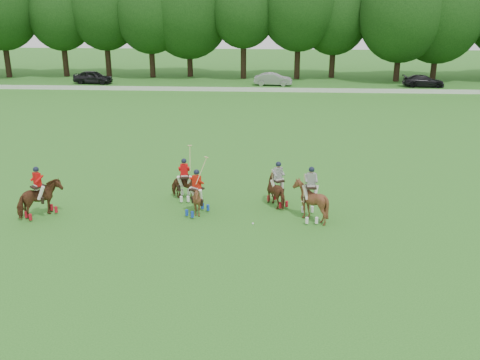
# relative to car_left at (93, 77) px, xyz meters

# --- Properties ---
(ground) EXTENTS (180.00, 180.00, 0.00)m
(ground) POSITION_rel_car_left_xyz_m (17.40, -42.50, -0.77)
(ground) COLOR #27691E
(ground) RESTS_ON ground
(tree_line) EXTENTS (117.98, 14.32, 14.75)m
(tree_line) POSITION_rel_car_left_xyz_m (17.66, 5.55, 7.46)
(tree_line) COLOR black
(tree_line) RESTS_ON ground
(boundary_rail) EXTENTS (120.00, 0.10, 0.44)m
(boundary_rail) POSITION_rel_car_left_xyz_m (17.40, -4.50, -0.55)
(boundary_rail) COLOR white
(boundary_rail) RESTS_ON ground
(car_left) EXTENTS (4.64, 2.20, 1.53)m
(car_left) POSITION_rel_car_left_xyz_m (0.00, 0.00, 0.00)
(car_left) COLOR black
(car_left) RESTS_ON ground
(car_mid) EXTENTS (4.42, 1.87, 1.42)m
(car_mid) POSITION_rel_car_left_xyz_m (21.11, 0.00, -0.06)
(car_mid) COLOR #9D9CA1
(car_mid) RESTS_ON ground
(car_right) EXTENTS (4.60, 1.95, 1.32)m
(car_right) POSITION_rel_car_left_xyz_m (38.07, 0.00, -0.11)
(car_right) COLOR black
(car_right) RESTS_ON ground
(polo_red_a) EXTENTS (1.97, 2.11, 2.38)m
(polo_red_a) POSITION_rel_car_left_xyz_m (10.85, -39.97, 0.10)
(polo_red_a) COLOR #471F12
(polo_red_a) RESTS_ON ground
(polo_red_b) EXTENTS (1.51, 1.34, 2.65)m
(polo_red_b) POSITION_rel_car_left_xyz_m (17.03, -37.36, -0.03)
(polo_red_b) COLOR #471F12
(polo_red_b) RESTS_ON ground
(polo_red_c) EXTENTS (1.71, 1.74, 2.71)m
(polo_red_c) POSITION_rel_car_left_xyz_m (17.92, -39.26, 0.00)
(polo_red_c) COLOR #471F12
(polo_red_c) RESTS_ON ground
(polo_stripe_a) EXTENTS (1.58, 1.89, 2.19)m
(polo_stripe_a) POSITION_rel_car_left_xyz_m (21.60, -37.84, 0.01)
(polo_stripe_a) COLOR #471F12
(polo_stripe_a) RESTS_ON ground
(polo_stripe_b) EXTENTS (1.58, 1.74, 2.47)m
(polo_stripe_b) POSITION_rel_car_left_xyz_m (23.04, -39.47, 0.14)
(polo_stripe_b) COLOR #471F12
(polo_stripe_b) RESTS_ON ground
(polo_ball) EXTENTS (0.09, 0.09, 0.09)m
(polo_ball) POSITION_rel_car_left_xyz_m (20.52, -40.25, -0.72)
(polo_ball) COLOR white
(polo_ball) RESTS_ON ground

